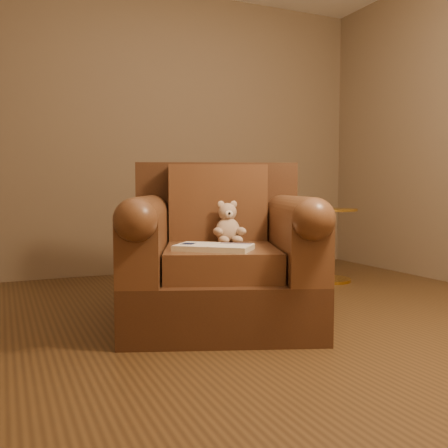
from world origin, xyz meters
name	(u,v)px	position (x,y,z in m)	size (l,w,h in m)	color
floor	(271,318)	(0.00, 0.00, 0.00)	(4.00, 4.00, 0.00)	#4E351B
room	(273,37)	(0.00, 0.00, 1.71)	(4.02, 4.02, 2.71)	#756048
armchair	(220,259)	(-0.32, 0.08, 0.38)	(1.39, 1.36, 0.98)	#442816
teddy_bear	(228,227)	(-0.23, 0.14, 0.57)	(0.19, 0.22, 0.27)	tan
guidebook	(214,247)	(-0.46, -0.17, 0.49)	(0.47, 0.45, 0.03)	beige
side_table	(330,242)	(1.08, 0.89, 0.34)	(0.45, 0.45, 0.64)	gold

